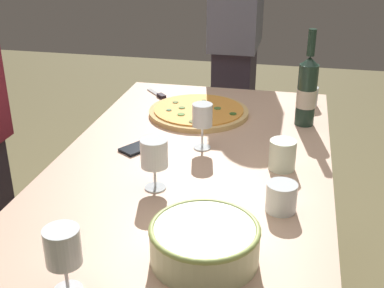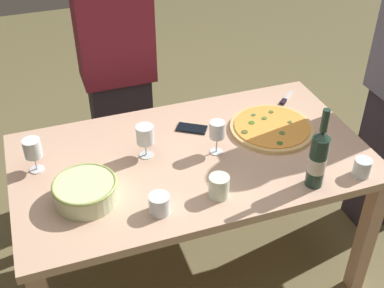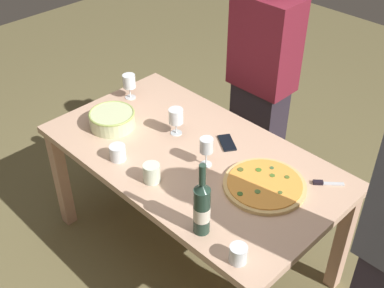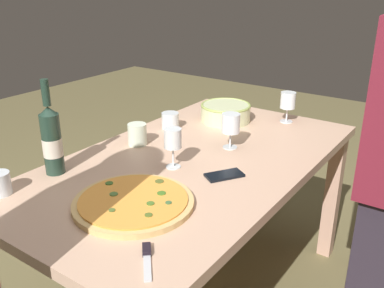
# 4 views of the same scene
# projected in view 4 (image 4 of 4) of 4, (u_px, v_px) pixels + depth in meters

# --- Properties ---
(dining_table) EXTENTS (1.60, 0.90, 0.75)m
(dining_table) POSITION_uv_depth(u_px,v_px,m) (192.00, 178.00, 1.83)
(dining_table) COLOR #D3A98B
(dining_table) RESTS_ON ground
(pizza) EXTENTS (0.41, 0.41, 0.03)m
(pizza) POSITION_uv_depth(u_px,v_px,m) (134.00, 202.00, 1.43)
(pizza) COLOR #E0B771
(pizza) RESTS_ON dining_table
(serving_bowl) EXTENTS (0.26, 0.26, 0.09)m
(serving_bowl) POSITION_uv_depth(u_px,v_px,m) (226.00, 112.00, 2.23)
(serving_bowl) COLOR beige
(serving_bowl) RESTS_ON dining_table
(wine_bottle) EXTENTS (0.07, 0.07, 0.37)m
(wine_bottle) POSITION_uv_depth(u_px,v_px,m) (52.00, 140.00, 1.62)
(wine_bottle) COLOR #21392D
(wine_bottle) RESTS_ON dining_table
(wine_glass_near_pizza) EXTENTS (0.08, 0.08, 0.16)m
(wine_glass_near_pizza) POSITION_uv_depth(u_px,v_px,m) (288.00, 102.00, 2.20)
(wine_glass_near_pizza) COLOR white
(wine_glass_near_pizza) RESTS_ON dining_table
(wine_glass_by_bottle) EXTENTS (0.07, 0.07, 0.16)m
(wine_glass_by_bottle) POSITION_uv_depth(u_px,v_px,m) (173.00, 140.00, 1.67)
(wine_glass_by_bottle) COLOR white
(wine_glass_by_bottle) RESTS_ON dining_table
(wine_glass_far_left) EXTENTS (0.08, 0.08, 0.16)m
(wine_glass_far_left) POSITION_uv_depth(u_px,v_px,m) (231.00, 125.00, 1.87)
(wine_glass_far_left) COLOR white
(wine_glass_far_left) RESTS_ON dining_table
(cup_amber) EXTENTS (0.09, 0.09, 0.08)m
(cup_amber) POSITION_uv_depth(u_px,v_px,m) (170.00, 121.00, 2.12)
(cup_amber) COLOR white
(cup_amber) RESTS_ON dining_table
(cup_ceramic) EXTENTS (0.08, 0.08, 0.08)m
(cup_ceramic) POSITION_uv_depth(u_px,v_px,m) (0.00, 184.00, 1.49)
(cup_ceramic) COLOR white
(cup_ceramic) RESTS_ON dining_table
(cup_spare) EXTENTS (0.08, 0.08, 0.10)m
(cup_spare) POSITION_uv_depth(u_px,v_px,m) (137.00, 134.00, 1.92)
(cup_spare) COLOR silver
(cup_spare) RESTS_ON dining_table
(cell_phone) EXTENTS (0.16, 0.14, 0.01)m
(cell_phone) POSITION_uv_depth(u_px,v_px,m) (224.00, 175.00, 1.63)
(cell_phone) COLOR black
(cell_phone) RESTS_ON dining_table
(pizza_knife) EXTENTS (0.13, 0.12, 0.02)m
(pizza_knife) POSITION_uv_depth(u_px,v_px,m) (147.00, 257.00, 1.16)
(pizza_knife) COLOR silver
(pizza_knife) RESTS_ON dining_table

